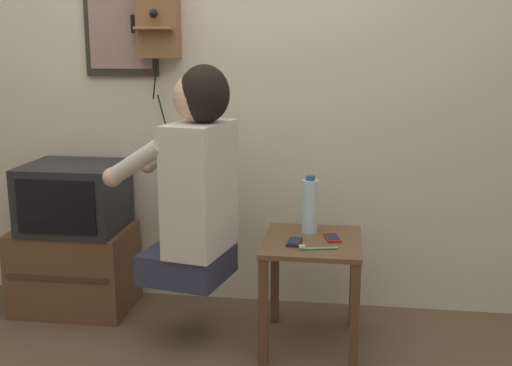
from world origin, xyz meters
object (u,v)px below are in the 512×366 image
Objects in this scene: wall_phone_antique at (158,19)px; framed_picture at (120,21)px; television at (74,197)px; water_bottle at (310,206)px; cell_phone_spare at (332,238)px; cell_phone_held at (294,242)px; person at (195,179)px; toothbrush at (315,248)px.

framed_picture is at bearing 168.31° from wall_phone_antique.
water_bottle is at bearing -6.11° from television.
wall_phone_antique reaches higher than cell_phone_spare.
cell_phone_held is 0.46× the size of water_bottle.
cell_phone_held is at bearing -79.62° from person.
person is 1.23× the size of wall_phone_antique.
television is 1.20m from cell_phone_held.
wall_phone_antique is 6.31× the size of cell_phone_held.
cell_phone_held is at bearing -165.08° from cell_phone_spare.
wall_phone_antique is 1.41m from toothbrush.
wall_phone_antique is at bearing 43.18° from person.
person reaches higher than television.
framed_picture reaches higher than wall_phone_antique.
wall_phone_antique is at bearing -11.69° from framed_picture.
cell_phone_held is at bearing -29.32° from framed_picture.
wall_phone_antique is 2.93× the size of water_bottle.
television is at bearing -131.57° from framed_picture.
television is 1.00m from wall_phone_antique.
framed_picture is 1.46m from cell_phone_held.
television is 1.78× the size of water_bottle.
person is 5.89× the size of toothbrush.
person is at bearing 174.19° from cell_phone_spare.
cell_phone_spare is 0.18m from toothbrush.
wall_phone_antique is at bearing 143.11° from cell_phone_spare.
wall_phone_antique is 0.22m from framed_picture.
cell_phone_spare is (1.32, -0.22, -0.09)m from television.
framed_picture reaches higher than television.
water_bottle is (-0.11, 0.09, 0.12)m from cell_phone_spare.
toothbrush is (1.05, -0.61, -0.97)m from framed_picture.
person is at bearing -46.09° from framed_picture.
person is at bearing -162.15° from water_bottle.
framed_picture is 1.37m from water_bottle.
television is at bearing -155.77° from wall_phone_antique.
framed_picture is 1.55m from toothbrush.
person is 0.90m from wall_phone_antique.
television is 0.61× the size of wall_phone_antique.
wall_phone_antique is (0.42, 0.19, 0.89)m from television.
television is (-0.71, 0.29, -0.18)m from person.
wall_phone_antique is (-0.29, 0.48, 0.71)m from person.
television is at bearing 168.00° from cell_phone_held.
wall_phone_antique reaches higher than cell_phone_held.
cell_phone_held is at bearing -107.79° from water_bottle.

